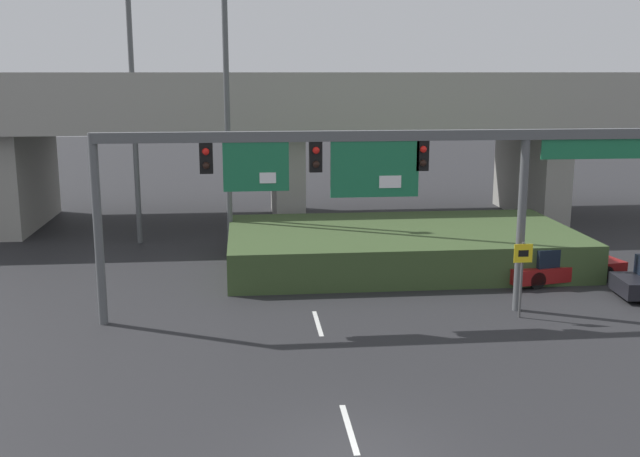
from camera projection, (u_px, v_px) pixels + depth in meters
name	position (u px, v px, depth m)	size (l,w,h in m)	color
ground_plane	(358.00, 457.00, 15.43)	(160.00, 160.00, 0.00)	#262628
lane_markings	(308.00, 291.00, 27.09)	(0.14, 38.14, 0.01)	silver
signal_gantry	(358.00, 166.00, 23.34)	(17.55, 0.44, 6.00)	#515456
speed_limit_sign	(522.00, 269.00, 23.82)	(0.60, 0.11, 2.49)	#4C4C4C
highway_light_pole_near	(132.00, 73.00, 33.08)	(0.70, 0.36, 14.66)	#515456
highway_light_pole_far	(225.00, 31.00, 30.48)	(0.70, 0.36, 18.06)	#515456
overpass_bridge	(286.00, 119.00, 38.74)	(46.97, 9.71, 7.75)	gray
grass_embankment	(401.00, 247.00, 30.68)	(14.00, 7.63, 1.48)	#384C28
parked_sedan_near_right	(557.00, 263.00, 28.42)	(5.05, 2.78, 1.40)	maroon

